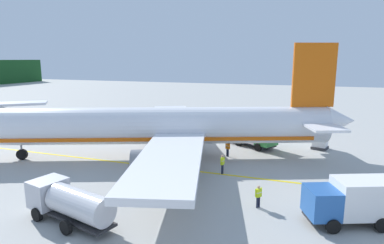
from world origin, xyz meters
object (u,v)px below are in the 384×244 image
(service_truck_baggage, at_px, (69,202))
(crew_marshaller, at_px, (222,163))
(crew_loader_left, at_px, (258,195))
(crew_loader_right, at_px, (228,147))
(service_truck_fuel, at_px, (251,134))
(cargo_container_near, at_px, (320,142))
(service_truck_catering, at_px, (361,200))
(airliner_foreground, at_px, (159,127))

(service_truck_baggage, height_order, crew_marshaller, service_truck_baggage)
(crew_loader_left, distance_m, crew_loader_right, 12.27)
(service_truck_baggage, relative_size, crew_marshaller, 3.85)
(service_truck_fuel, height_order, service_truck_baggage, service_truck_fuel)
(crew_marshaller, bearing_deg, cargo_container_near, -36.13)
(service_truck_baggage, xyz_separation_m, service_truck_catering, (5.86, -17.49, 0.22))
(airliner_foreground, distance_m, cargo_container_near, 18.82)
(service_truck_fuel, bearing_deg, service_truck_baggage, 160.60)
(service_truck_baggage, height_order, crew_loader_left, service_truck_baggage)
(crew_loader_left, bearing_deg, crew_marshaller, 34.46)
(cargo_container_near, bearing_deg, airliner_foreground, 120.30)
(cargo_container_near, relative_size, crew_loader_left, 1.25)
(service_truck_baggage, xyz_separation_m, crew_loader_right, (17.32, -6.30, -0.39))
(service_truck_baggage, distance_m, crew_loader_right, 18.43)
(service_truck_fuel, xyz_separation_m, crew_marshaller, (-10.53, 0.84, -0.40))
(service_truck_fuel, xyz_separation_m, crew_loader_right, (-5.12, 1.60, -0.45))
(crew_loader_left, relative_size, crew_loader_right, 0.96)
(service_truck_baggage, xyz_separation_m, crew_marshaller, (11.91, -7.06, -0.34))
(service_truck_baggage, distance_m, crew_loader_left, 12.64)
(airliner_foreground, xyz_separation_m, service_truck_baggage, (-14.40, -0.36, -1.99))
(service_truck_fuel, xyz_separation_m, cargo_container_near, (1.37, -7.84, -0.59))
(crew_marshaller, bearing_deg, crew_loader_right, 8.02)
(service_truck_baggage, bearing_deg, service_truck_fuel, -19.40)
(service_truck_fuel, relative_size, service_truck_baggage, 0.97)
(service_truck_baggage, bearing_deg, cargo_container_near, -33.48)
(service_truck_fuel, height_order, crew_loader_left, service_truck_fuel)
(service_truck_fuel, distance_m, service_truck_catering, 19.15)
(crew_marshaller, bearing_deg, service_truck_fuel, -4.57)
(cargo_container_near, height_order, crew_loader_right, cargo_container_near)
(crew_marshaller, bearing_deg, service_truck_catering, -120.12)
(crew_loader_right, bearing_deg, service_truck_catering, -135.68)
(airliner_foreground, relative_size, service_truck_fuel, 6.02)
(service_truck_fuel, distance_m, crew_loader_left, 16.73)
(airliner_foreground, relative_size, crew_loader_left, 24.41)
(crew_loader_left, bearing_deg, service_truck_baggage, 118.49)
(service_truck_catering, bearing_deg, airliner_foreground, 64.44)
(cargo_container_near, relative_size, crew_marshaller, 1.15)
(airliner_foreground, bearing_deg, crew_marshaller, -108.53)
(crew_loader_left, bearing_deg, crew_loader_right, 23.03)
(service_truck_baggage, height_order, crew_loader_right, service_truck_baggage)
(service_truck_baggage, relative_size, cargo_container_near, 3.33)
(airliner_foreground, relative_size, cargo_container_near, 19.46)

